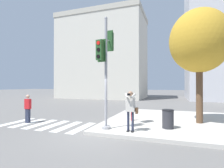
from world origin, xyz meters
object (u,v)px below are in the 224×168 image
at_px(fire_hydrant, 132,114).
at_px(trash_bin, 168,119).
at_px(person_photographer, 131,107).
at_px(pedestrian_distant, 28,108).
at_px(street_tree, 199,41).
at_px(traffic_signal_pole, 106,61).

bearing_deg(fire_hydrant, trash_bin, -32.09).
distance_m(person_photographer, pedestrian_distant, 6.28).
distance_m(person_photographer, street_tree, 5.43).
height_order(pedestrian_distant, trash_bin, pedestrian_distant).
distance_m(person_photographer, trash_bin, 2.00).
relative_size(traffic_signal_pole, fire_hydrant, 6.97).
height_order(traffic_signal_pole, trash_bin, traffic_signal_pole).
xyz_separation_m(pedestrian_distant, street_tree, (9.36, 2.49, 3.70)).
height_order(traffic_signal_pole, person_photographer, traffic_signal_pole).
height_order(person_photographer, trash_bin, person_photographer).
distance_m(traffic_signal_pole, person_photographer, 2.43).
xyz_separation_m(person_photographer, fire_hydrant, (-0.47, 2.38, -0.69)).
relative_size(fire_hydrant, trash_bin, 0.86).
height_order(street_tree, fire_hydrant, street_tree).
xyz_separation_m(traffic_signal_pole, pedestrian_distant, (-5.03, 0.37, -2.46)).
xyz_separation_m(street_tree, fire_hydrant, (-3.58, -0.56, -4.04)).
relative_size(person_photographer, pedestrian_distant, 1.08).
relative_size(street_tree, fire_hydrant, 8.17).
relative_size(pedestrian_distant, street_tree, 0.27).
distance_m(pedestrian_distant, trash_bin, 7.82).
relative_size(traffic_signal_pole, street_tree, 0.85).
distance_m(traffic_signal_pole, trash_bin, 4.01).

